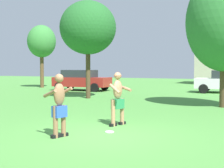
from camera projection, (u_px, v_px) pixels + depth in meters
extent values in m
plane|color=#4C8E3D|center=(100.00, 136.00, 8.91)|extent=(80.00, 80.00, 0.00)
cube|color=black|center=(122.00, 123.00, 10.61)|extent=(0.18, 0.28, 0.09)
cylinder|color=tan|center=(122.00, 112.00, 10.59)|extent=(0.13, 0.13, 0.85)
cube|color=black|center=(113.00, 125.00, 10.29)|extent=(0.18, 0.28, 0.09)
cylinder|color=tan|center=(113.00, 113.00, 10.27)|extent=(0.13, 0.13, 0.85)
cube|color=#28844C|center=(118.00, 104.00, 10.41)|extent=(0.35, 0.44, 0.30)
ellipsoid|color=tan|center=(118.00, 89.00, 10.39)|extent=(0.32, 0.42, 0.61)
cylinder|color=tan|center=(125.00, 88.00, 10.50)|extent=(0.56, 0.36, 0.19)
cylinder|color=tan|center=(115.00, 89.00, 10.14)|extent=(0.52, 0.40, 0.31)
sphere|color=tan|center=(118.00, 76.00, 10.36)|extent=(0.23, 0.23, 0.23)
cone|color=red|center=(118.00, 74.00, 10.36)|extent=(0.31, 0.31, 0.13)
cube|color=black|center=(56.00, 136.00, 8.63)|extent=(0.18, 0.28, 0.09)
cylinder|color=#936647|center=(55.00, 122.00, 8.61)|extent=(0.13, 0.13, 0.84)
cube|color=black|center=(63.00, 135.00, 8.83)|extent=(0.18, 0.28, 0.09)
cylinder|color=#936647|center=(63.00, 121.00, 8.81)|extent=(0.13, 0.13, 0.84)
cube|color=blue|center=(59.00, 111.00, 8.70)|extent=(0.34, 0.41, 0.30)
ellipsoid|color=#936647|center=(59.00, 94.00, 8.67)|extent=(0.31, 0.38, 0.61)
cylinder|color=#936647|center=(50.00, 93.00, 8.57)|extent=(0.56, 0.32, 0.26)
cylinder|color=#936647|center=(63.00, 92.00, 8.90)|extent=(0.56, 0.11, 0.33)
sphere|color=#936647|center=(59.00, 78.00, 8.65)|extent=(0.23, 0.23, 0.23)
cylinder|color=white|center=(110.00, 132.00, 9.37)|extent=(0.26, 0.26, 0.03)
cube|color=maroon|center=(82.00, 82.00, 25.16)|extent=(4.37, 1.97, 0.70)
cube|color=#282D33|center=(80.00, 74.00, 25.20)|extent=(2.47, 1.68, 0.56)
cylinder|color=black|center=(105.00, 86.00, 25.44)|extent=(0.65, 0.25, 0.64)
cylinder|color=black|center=(95.00, 88.00, 23.78)|extent=(0.65, 0.25, 0.64)
cylinder|color=black|center=(71.00, 85.00, 26.58)|extent=(0.65, 0.25, 0.64)
cylinder|color=black|center=(59.00, 87.00, 24.91)|extent=(0.65, 0.25, 0.64)
cylinder|color=black|center=(203.00, 89.00, 22.51)|extent=(0.65, 0.25, 0.64)
cylinder|color=black|center=(206.00, 87.00, 24.18)|extent=(0.65, 0.25, 0.64)
cylinder|color=brown|center=(42.00, 70.00, 28.55)|extent=(0.32, 0.32, 3.04)
ellipsoid|color=#387F38|center=(42.00, 41.00, 28.41)|extent=(2.46, 2.46, 2.79)
cylinder|color=#4C3823|center=(224.00, 82.00, 14.98)|extent=(0.37, 0.37, 2.31)
cylinder|color=#4C3823|center=(88.00, 72.00, 19.07)|extent=(0.27, 0.27, 3.02)
ellipsoid|color=#236028|center=(88.00, 28.00, 18.93)|extent=(3.26, 3.26, 3.10)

